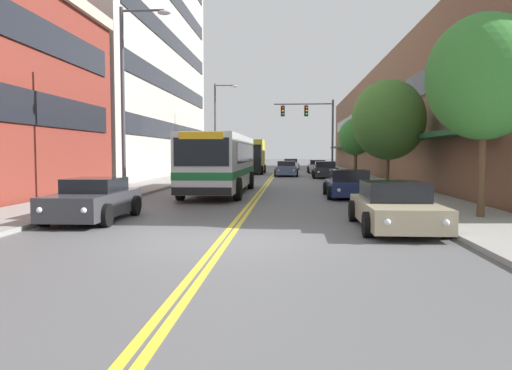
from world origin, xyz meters
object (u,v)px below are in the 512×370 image
car_black_parked_left_near (222,170)px  street_lamp_left_far (218,122)px  car_charcoal_parked_right_far (325,170)px  car_navy_parked_right_end (349,185)px  fire_hydrant (397,189)px  car_red_parked_left_far (210,173)px  box_truck (251,156)px  car_dark_grey_parked_left_mid (94,200)px  street_lamp_left_near (129,88)px  car_beige_parked_right_foreground (395,207)px  street_tree_right_mid (389,120)px  car_slate_blue_moving_second (286,169)px  traffic_signal_mast (313,122)px  street_tree_right_near (484,77)px  city_bus (221,161)px  street_tree_right_far (356,137)px  car_white_moving_lead (291,164)px  car_silver_parked_right_mid (317,167)px

car_black_parked_left_near → street_lamp_left_far: (-0.72, 2.64, 4.28)m
car_charcoal_parked_right_far → car_navy_parked_right_end: bearing=-90.4°
street_lamp_left_far → fire_hydrant: bearing=-65.8°
car_red_parked_left_far → box_truck: size_ratio=0.64×
car_dark_grey_parked_left_mid → street_lamp_left_near: (-0.59, 5.38, 4.09)m
car_dark_grey_parked_left_mid → car_beige_parked_right_foreground: (8.82, -1.04, -0.02)m
street_tree_right_mid → car_red_parked_left_far: bearing=137.4°
car_slate_blue_moving_second → traffic_signal_mast: traffic_signal_mast is taller
car_dark_grey_parked_left_mid → street_tree_right_near: street_tree_right_near is taller
street_lamp_left_far → street_tree_right_near: street_lamp_left_far is taller
car_beige_parked_right_foreground → box_truck: 36.64m
car_dark_grey_parked_left_mid → street_lamp_left_near: street_lamp_left_near is taller
car_charcoal_parked_right_far → car_slate_blue_moving_second: car_charcoal_parked_right_far is taller
car_dark_grey_parked_left_mid → fire_hydrant: size_ratio=4.99×
fire_hydrant → car_charcoal_parked_right_far: bearing=94.3°
city_bus → street_tree_right_far: bearing=59.6°
car_red_parked_left_far → car_charcoal_parked_right_far: (8.77, 4.77, 0.05)m
car_navy_parked_right_end → street_tree_right_near: size_ratio=0.76×
city_bus → street_tree_right_far: 17.27m
street_tree_right_far → fire_hydrant: 19.57m
city_bus → car_red_parked_left_far: 11.44m
box_truck → street_lamp_left_near: (-2.65, -29.56, 2.98)m
car_black_parked_left_near → street_lamp_left_near: size_ratio=0.56×
street_tree_right_near → car_white_moving_lead: bearing=96.8°
box_truck → street_tree_right_mid: size_ratio=1.18×
city_bus → street_lamp_left_near: size_ratio=1.44×
car_black_parked_left_near → car_slate_blue_moving_second: bearing=21.5°
car_red_parked_left_far → car_slate_blue_moving_second: (5.57, 8.26, 0.05)m
street_tree_right_mid → street_lamp_left_far: bearing=121.7°
traffic_signal_mast → street_tree_right_far: 4.98m
street_tree_right_mid → car_dark_grey_parked_left_mid: bearing=-133.5°
car_slate_blue_moving_second → car_beige_parked_right_foreground: bearing=-84.1°
car_black_parked_left_near → car_red_parked_left_far: size_ratio=1.03×
street_lamp_left_near → car_silver_parked_right_mid: bearing=73.6°
traffic_signal_mast → street_lamp_left_far: bearing=170.0°
car_beige_parked_right_foreground → street_tree_right_far: street_tree_right_far is taller
car_slate_blue_moving_second → traffic_signal_mast: 4.79m
car_slate_blue_moving_second → street_tree_right_mid: street_tree_right_mid is taller
car_slate_blue_moving_second → box_truck: bearing=126.0°
fire_hydrant → car_beige_parked_right_foreground: bearing=-102.3°
traffic_signal_mast → fire_hydrant: 23.39m
car_navy_parked_right_end → street_tree_right_far: street_tree_right_far is taller
car_charcoal_parked_right_far → car_navy_parked_right_end: (-0.12, -17.81, -0.05)m
car_white_moving_lead → street_tree_right_mid: (5.03, -37.00, 3.15)m
car_silver_parked_right_mid → car_white_moving_lead: 11.75m
car_beige_parked_right_foreground → street_tree_right_near: 5.02m
box_truck → street_tree_right_mid: (9.01, -23.30, 2.06)m
street_tree_right_mid → box_truck: bearing=111.1°
car_red_parked_left_far → street_tree_right_near: street_tree_right_near is taller
traffic_signal_mast → street_tree_right_far: bearing=-47.6°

